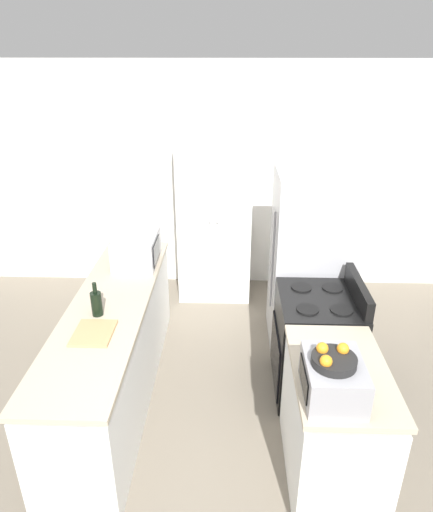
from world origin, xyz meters
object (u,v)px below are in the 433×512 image
object	(u,v)px
fruit_bowl	(333,359)
pantry_cabinet	(215,213)
toaster_oven	(333,379)
refrigerator	(311,261)
wine_bottle	(97,303)
microwave	(137,249)
stove	(315,344)

from	to	relation	value
fruit_bowl	pantry_cabinet	bearing A→B (deg)	105.27
toaster_oven	pantry_cabinet	bearing A→B (deg)	105.65
pantry_cabinet	fruit_bowl	world-z (taller)	pantry_cabinet
refrigerator	wine_bottle	distance (m)	2.05
pantry_cabinet	refrigerator	xyz separation A→B (m)	(0.95, -0.90, -0.15)
refrigerator	microwave	bearing A→B (deg)	-174.30
refrigerator	fruit_bowl	world-z (taller)	refrigerator
toaster_oven	fruit_bowl	world-z (taller)	fruit_bowl
stove	wine_bottle	bearing A→B (deg)	-170.17
microwave	toaster_oven	distance (m)	2.24
stove	toaster_oven	distance (m)	1.24
pantry_cabinet	microwave	distance (m)	1.26
microwave	toaster_oven	size ratio (longest dim) A/B	1.26
microwave	toaster_oven	world-z (taller)	microwave
stove	fruit_bowl	size ratio (longest dim) A/B	4.18
stove	toaster_oven	size ratio (longest dim) A/B	2.49
pantry_cabinet	microwave	size ratio (longest dim) A/B	3.80
stove	refrigerator	xyz separation A→B (m)	(0.04, 0.77, 0.41)
pantry_cabinet	toaster_oven	bearing A→B (deg)	-74.35
stove	microwave	world-z (taller)	microwave
stove	fruit_bowl	distance (m)	1.32
microwave	fruit_bowl	bearing A→B (deg)	-50.20
pantry_cabinet	microwave	xyz separation A→B (m)	(-0.67, -1.07, 0.02)
microwave	stove	bearing A→B (deg)	-21.07
stove	fruit_bowl	xyz separation A→B (m)	(-0.15, -1.11, 0.70)
wine_bottle	fruit_bowl	world-z (taller)	fruit_bowl
stove	microwave	bearing A→B (deg)	158.93
microwave	fruit_bowl	xyz separation A→B (m)	(1.43, -1.72, 0.12)
stove	wine_bottle	distance (m)	1.81
refrigerator	fruit_bowl	xyz separation A→B (m)	(-0.19, -1.88, 0.29)
stove	pantry_cabinet	bearing A→B (deg)	118.43
stove	fruit_bowl	world-z (taller)	fruit_bowl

